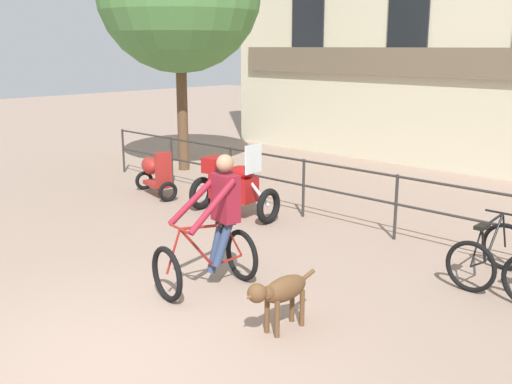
{
  "coord_description": "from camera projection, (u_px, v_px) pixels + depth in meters",
  "views": [
    {
      "loc": [
        4.7,
        -2.85,
        2.99
      ],
      "look_at": [
        -0.8,
        2.86,
        1.05
      ],
      "focal_mm": 42.0,
      "sensor_mm": 36.0,
      "label": 1
    }
  ],
  "objects": [
    {
      "name": "cyclist_with_bike",
      "position": [
        214.0,
        230.0,
        7.44
      ],
      "size": [
        0.85,
        1.26,
        1.7
      ],
      "rotation": [
        0.0,
        0.0,
        -0.16
      ],
      "color": "black",
      "rests_on": "ground_plane"
    },
    {
      "name": "parked_motorcycle",
      "position": [
        233.0,
        186.0,
        10.67
      ],
      "size": [
        1.73,
        0.82,
        1.35
      ],
      "rotation": [
        0.0,
        0.0,
        1.69
      ],
      "color": "black",
      "rests_on": "ground_plane"
    },
    {
      "name": "canal_railing",
      "position": [
        396.0,
        196.0,
        9.34
      ],
      "size": [
        15.05,
        0.05,
        1.05
      ],
      "color": "#2D2B28",
      "rests_on": "ground_plane"
    },
    {
      "name": "dog",
      "position": [
        280.0,
        292.0,
        6.33
      ],
      "size": [
        0.25,
        1.04,
        0.64
      ],
      "rotation": [
        0.0,
        0.0,
        -0.04
      ],
      "color": "brown",
      "rests_on": "ground_plane"
    },
    {
      "name": "ground_plane",
      "position": [
        113.0,
        359.0,
        5.87
      ],
      "size": [
        60.0,
        60.0,
        0.0
      ],
      "primitive_type": "plane",
      "color": "gray"
    },
    {
      "name": "parked_bicycle_near_lamp",
      "position": [
        489.0,
        254.0,
        7.76
      ],
      "size": [
        0.67,
        1.11,
        0.86
      ],
      "rotation": [
        0.0,
        0.0,
        3.13
      ],
      "color": "black",
      "rests_on": "ground_plane"
    },
    {
      "name": "parked_scooter",
      "position": [
        154.0,
        173.0,
        12.22
      ],
      "size": [
        1.34,
        0.68,
        0.96
      ],
      "rotation": [
        0.0,
        0.0,
        1.34
      ],
      "color": "black",
      "rests_on": "ground_plane"
    }
  ]
}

